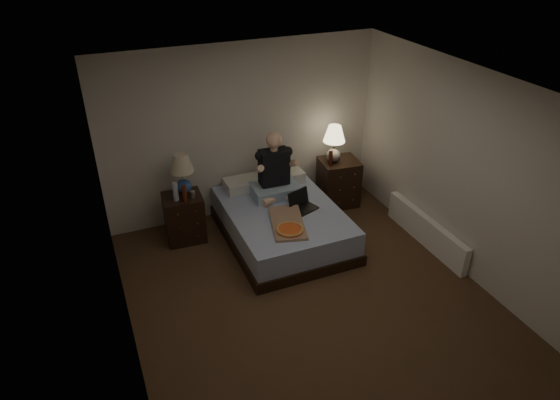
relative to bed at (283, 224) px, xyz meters
name	(u,v)px	position (x,y,z in m)	size (l,w,h in m)	color
floor	(310,298)	(-0.19, -1.26, -0.24)	(4.00, 4.50, 0.00)	#523523
ceiling	(318,91)	(-0.19, -1.26, 2.26)	(4.00, 4.50, 0.00)	white
wall_back	(243,131)	(-0.19, 0.99, 1.01)	(4.00, 2.50, 0.00)	silver
wall_front	(457,360)	(-0.19, -3.51, 1.01)	(4.00, 2.50, 0.00)	silver
wall_left	(117,250)	(-2.19, -1.26, 1.01)	(4.50, 2.50, 0.00)	silver
wall_right	(465,173)	(1.81, -1.26, 1.01)	(4.50, 2.50, 0.00)	silver
bed	(283,224)	(0.00, 0.00, 0.00)	(1.43, 1.91, 0.48)	#5774AF
nightstand_left	(184,218)	(-1.22, 0.54, 0.09)	(0.51, 0.46, 0.66)	black
nightstand_right	(338,182)	(1.17, 0.58, 0.12)	(0.55, 0.50, 0.72)	black
lamp_left	(182,174)	(-1.17, 0.63, 0.70)	(0.32, 0.32, 0.56)	#274C90
lamp_right	(334,144)	(1.07, 0.61, 0.76)	(0.32, 0.32, 0.56)	gray
water_bottle	(176,192)	(-1.31, 0.47, 0.55)	(0.07, 0.07, 0.25)	silver
soda_can	(193,194)	(-1.10, 0.45, 0.47)	(0.07, 0.07, 0.10)	#A9A9A4
beer_bottle_left	(185,194)	(-1.21, 0.39, 0.54)	(0.06, 0.06, 0.23)	#561F0C
beer_bottle_right	(331,158)	(0.98, 0.52, 0.60)	(0.06, 0.06, 0.23)	#58200C
person	(275,165)	(0.05, 0.39, 0.70)	(0.66, 0.52, 0.93)	black
laptop	(305,202)	(0.26, -0.12, 0.36)	(0.34, 0.28, 0.24)	black
pizza_box	(290,230)	(-0.14, -0.56, 0.28)	(0.40, 0.76, 0.08)	#A37D61
radiator	(426,231)	(1.74, -0.86, -0.04)	(0.10, 1.60, 0.40)	white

